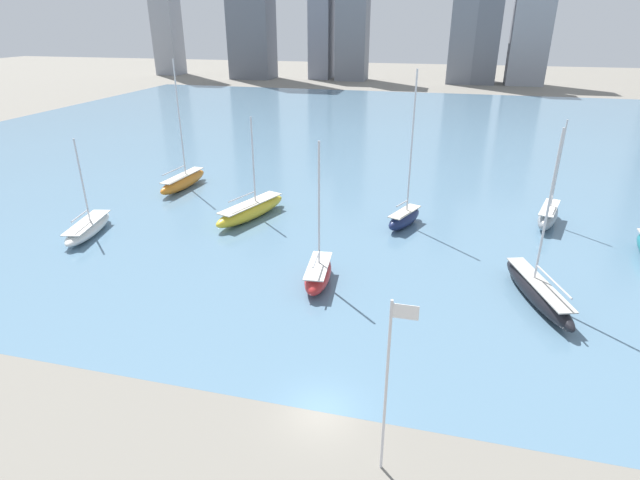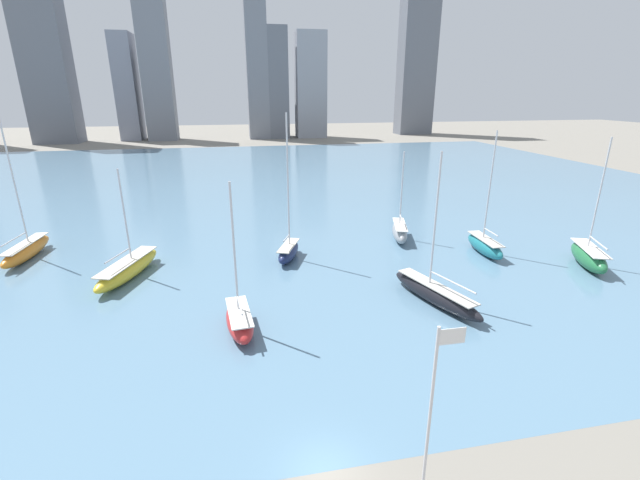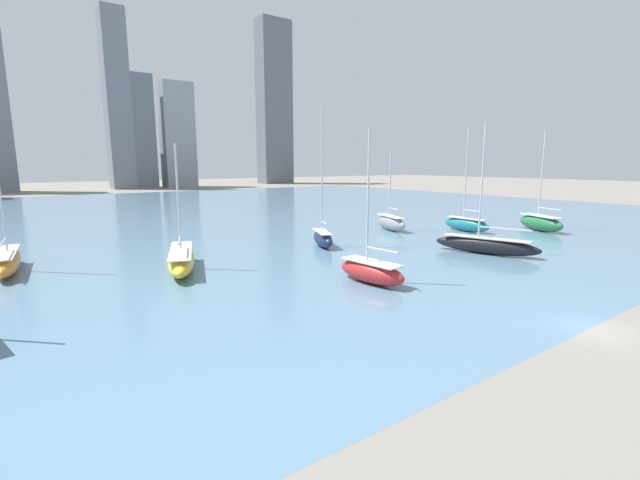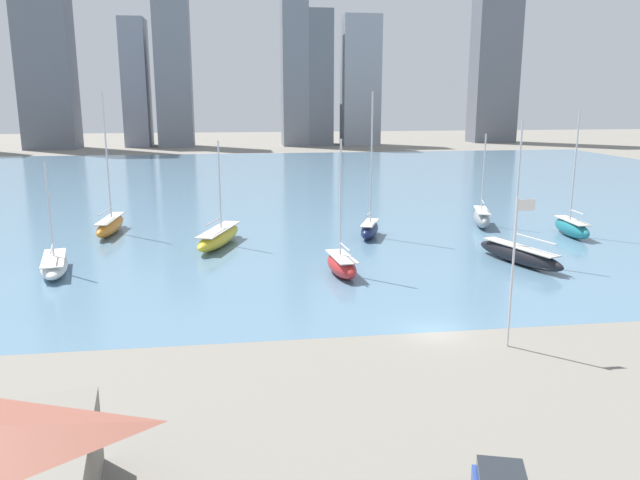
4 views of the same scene
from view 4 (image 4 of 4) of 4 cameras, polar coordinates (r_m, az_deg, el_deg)
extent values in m
plane|color=gray|center=(43.68, 10.44, -8.29)|extent=(500.00, 500.00, 0.00)
cube|color=slate|center=(110.45, -1.07, 4.80)|extent=(180.00, 140.00, 0.00)
cylinder|color=silver|center=(40.95, 17.18, -2.95)|extent=(0.14, 0.14, 9.70)
cube|color=white|center=(40.30, 18.39, 3.06)|extent=(1.10, 0.03, 0.70)
cube|color=slate|center=(211.91, -24.02, 17.29)|extent=(15.40, 11.55, 71.20)
cube|color=gray|center=(213.20, -16.46, 13.57)|extent=(7.68, 12.67, 39.65)
cube|color=slate|center=(208.21, -13.28, 15.38)|extent=(10.90, 10.07, 51.31)
cube|color=slate|center=(208.21, -2.37, 17.53)|extent=(8.25, 9.80, 64.54)
cube|color=slate|center=(213.76, -0.66, 11.97)|extent=(8.08, 12.50, 23.95)
cube|color=slate|center=(207.63, -0.37, 14.52)|extent=(10.41, 8.04, 42.63)
cube|color=#8E939E|center=(210.72, 3.73, 14.29)|extent=(12.16, 8.89, 41.29)
cube|color=slate|center=(232.65, 15.86, 17.84)|extent=(15.10, 9.39, 74.69)
ellipsoid|color=white|center=(61.59, -23.13, -2.14)|extent=(4.06, 9.03, 1.45)
cube|color=silver|center=(61.43, -23.19, -1.53)|extent=(3.33, 7.40, 0.10)
cube|color=#2D2D33|center=(61.69, -23.10, -2.50)|extent=(0.48, 1.57, 0.65)
cylinder|color=silver|center=(61.22, -23.51, 2.51)|extent=(0.18, 0.18, 8.49)
cylinder|color=silver|center=(60.14, -23.33, -0.71)|extent=(0.84, 3.39, 0.14)
ellipsoid|color=gray|center=(79.60, 14.56, 1.95)|extent=(3.80, 7.67, 2.08)
cube|color=silver|center=(79.42, 14.60, 2.65)|extent=(3.12, 6.29, 0.10)
cube|color=#2D2D33|center=(79.70, 14.53, 1.55)|extent=(0.53, 1.34, 0.94)
cylinder|color=silver|center=(79.31, 14.75, 6.05)|extent=(0.18, 0.18, 9.24)
cylinder|color=silver|center=(78.46, 14.71, 3.38)|extent=(0.89, 2.63, 0.14)
ellipsoid|color=black|center=(62.61, 17.75, -1.33)|extent=(5.04, 10.87, 1.75)
cube|color=#BCB7AD|center=(62.42, 17.81, -0.60)|extent=(4.13, 8.92, 0.10)
cube|color=#2D2D33|center=(62.72, 17.72, -1.76)|extent=(0.76, 1.91, 0.79)
cylinder|color=silver|center=(61.93, 17.67, 4.96)|extent=(0.18, 0.18, 11.89)
cylinder|color=silver|center=(60.93, 19.04, 0.10)|extent=(1.75, 5.01, 0.14)
ellipsoid|color=#B72828|center=(55.97, 1.99, -2.36)|extent=(2.67, 6.72, 1.77)
cube|color=silver|center=(55.76, 1.99, -1.53)|extent=(2.19, 5.51, 0.10)
cube|color=#2D2D33|center=(56.10, 1.98, -2.84)|extent=(0.27, 1.19, 0.80)
cylinder|color=silver|center=(55.15, 1.90, 3.85)|extent=(0.18, 0.18, 10.34)
cylinder|color=silver|center=(54.47, 2.31, -0.64)|extent=(0.44, 3.15, 0.14)
ellipsoid|color=#19234C|center=(71.14, 4.55, 0.92)|extent=(3.92, 6.40, 1.76)
cube|color=beige|center=(70.97, 4.56, 1.58)|extent=(3.21, 5.25, 0.10)
cube|color=#2D2D33|center=(71.24, 4.54, 0.54)|extent=(0.57, 1.10, 0.79)
cylinder|color=silver|center=(70.36, 4.73, 7.49)|extent=(0.18, 0.18, 14.50)
cylinder|color=silver|center=(70.01, 4.48, 2.38)|extent=(1.06, 2.34, 0.14)
ellipsoid|color=orange|center=(76.87, -18.62, 1.22)|extent=(2.59, 9.98, 1.86)
cube|color=beige|center=(76.71, -18.67, 1.87)|extent=(2.13, 8.19, 0.10)
cube|color=#2D2D33|center=(76.97, -18.60, 0.85)|extent=(0.31, 1.78, 0.84)
cylinder|color=silver|center=(76.44, -18.92, 7.30)|extent=(0.18, 0.18, 14.37)
cylinder|color=silver|center=(74.85, -19.08, 2.47)|extent=(0.56, 4.98, 0.14)
ellipsoid|color=yellow|center=(67.74, -9.24, 0.22)|extent=(5.74, 11.12, 1.85)
cube|color=beige|center=(67.56, -9.26, 0.95)|extent=(4.71, 9.12, 0.10)
cube|color=#2D2D33|center=(67.86, -9.22, -0.20)|extent=(0.80, 1.92, 0.83)
cylinder|color=silver|center=(67.51, -9.17, 5.01)|extent=(0.18, 0.18, 9.34)
cylinder|color=silver|center=(66.13, -9.69, 1.69)|extent=(1.53, 4.07, 0.14)
ellipsoid|color=#1E757F|center=(77.09, 22.01, 1.00)|extent=(2.29, 7.62, 1.90)
cube|color=#BCB7AD|center=(76.92, 22.07, 1.65)|extent=(1.88, 6.24, 0.10)
cube|color=#2D2D33|center=(77.19, 21.98, 0.62)|extent=(0.23, 1.36, 0.85)
cylinder|color=silver|center=(76.55, 22.28, 6.32)|extent=(0.18, 0.18, 12.38)
cylinder|color=silver|center=(75.90, 22.46, 2.36)|extent=(0.31, 3.01, 0.14)
camera|label=1|loc=(25.82, 42.02, 20.79)|focal=28.00mm
camera|label=2|loc=(24.49, 16.71, 18.50)|focal=24.00mm
camera|label=3|loc=(31.92, -32.09, -0.28)|focal=24.00mm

